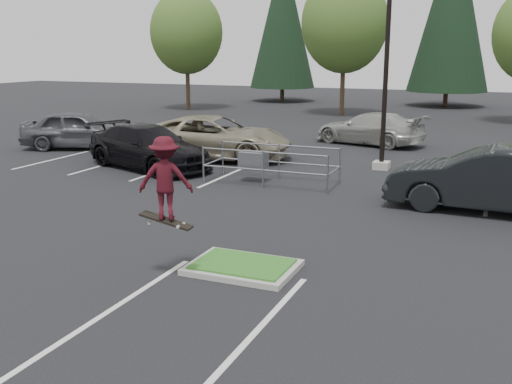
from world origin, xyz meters
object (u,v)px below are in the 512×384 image
at_px(skateboarder, 165,179).
at_px(decid_b, 344,26).
at_px(conif_b, 452,6).
at_px(car_r_charc, 489,180).
at_px(car_far_silver, 371,129).
at_px(cart_corral, 257,160).
at_px(conif_a, 283,19).
at_px(car_l_black, 146,147).
at_px(decid_a, 187,35).
at_px(light_pole, 387,48).
at_px(car_l_tan, 213,138).
at_px(car_l_grey, 78,130).

bearing_deg(skateboarder, decid_b, -103.32).
distance_m(conif_b, car_r_charc, 34.50).
bearing_deg(car_far_silver, cart_corral, 6.04).
bearing_deg(car_far_silver, conif_b, -167.02).
height_order(conif_a, car_far_silver, conif_a).
height_order(car_l_black, car_far_silver, car_l_black).
relative_size(cart_corral, car_r_charc, 0.80).
height_order(decid_a, conif_a, conif_a).
relative_size(light_pole, car_l_tan, 1.56).
bearing_deg(car_l_black, conif_a, 31.16).
bearing_deg(conif_b, car_l_grey, -114.96).
xyz_separation_m(decid_b, conif_a, (-7.99, 9.47, 1.05)).
distance_m(decid_a, car_l_grey, 19.64).
bearing_deg(car_far_silver, decid_a, -109.53).
bearing_deg(conif_a, car_l_grey, -88.99).
bearing_deg(decid_b, car_l_tan, -91.48).
bearing_deg(conif_b, car_l_tan, -102.63).
relative_size(light_pole, car_r_charc, 1.80).
bearing_deg(car_l_tan, car_far_silver, -47.63).
relative_size(skateboarder, car_r_charc, 0.32).
relative_size(decid_b, conif_a, 0.74).
xyz_separation_m(decid_b, car_r_charc, (10.51, -23.53, -5.12)).
distance_m(cart_corral, skateboarder, 9.26).
xyz_separation_m(conif_a, car_far_silver, (12.77, -22.00, -6.32)).
relative_size(light_pole, decid_b, 1.05).
height_order(car_l_tan, car_l_grey, car_l_tan).
bearing_deg(light_pole, car_l_black, -158.98).
distance_m(light_pole, conif_a, 31.63).
height_order(conif_a, cart_corral, conif_a).
relative_size(decid_a, car_far_silver, 1.67).
xyz_separation_m(light_pole, car_l_tan, (-7.00, -0.50, -3.66)).
bearing_deg(car_l_black, car_l_grey, 83.60).
bearing_deg(conif_a, conif_b, 2.05).
bearing_deg(decid_a, cart_corral, -55.76).
distance_m(conif_a, car_l_black, 32.45).
bearing_deg(car_r_charc, conif_a, -148.65).
relative_size(skateboarder, car_l_tan, 0.28).
height_order(decid_a, conif_b, conif_b).
bearing_deg(conif_a, car_l_black, -79.14).
distance_m(decid_a, decid_b, 12.02).
xyz_separation_m(decid_a, skateboarder, (16.81, -31.03, -3.52)).
xyz_separation_m(conif_a, cart_corral, (10.99, -32.00, -6.30)).
relative_size(cart_corral, car_l_tan, 0.69).
height_order(light_pole, car_l_grey, light_pole).
bearing_deg(decid_a, car_l_tan, -58.16).
xyz_separation_m(skateboarder, car_l_black, (-6.80, 9.73, -1.22)).
xyz_separation_m(car_l_black, car_l_grey, (-5.50, 2.77, 0.05)).
distance_m(conif_a, car_far_silver, 26.21).
distance_m(decid_a, skateboarder, 35.47).
relative_size(light_pole, cart_corral, 2.25).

